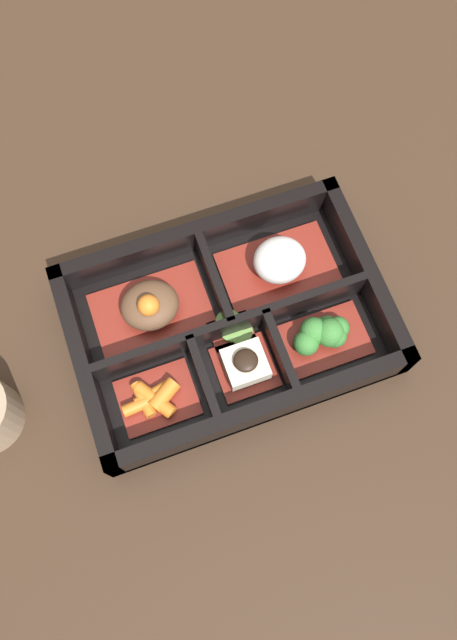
{
  "coord_description": "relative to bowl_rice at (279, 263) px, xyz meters",
  "views": [
    {
      "loc": [
        -0.07,
        -0.19,
        0.6
      ],
      "look_at": [
        0.0,
        0.0,
        0.03
      ],
      "focal_mm": 35.0,
      "sensor_mm": 36.0,
      "label": 1
    }
  ],
  "objects": [
    {
      "name": "bowl_stew",
      "position": [
        -0.13,
        -0.0,
        -0.0
      ],
      "size": [
        0.11,
        0.07,
        0.05
      ],
      "color": "maroon",
      "rests_on": "bento_base"
    },
    {
      "name": "bowl_greens",
      "position": [
        0.01,
        -0.08,
        -0.0
      ],
      "size": [
        0.08,
        0.06,
        0.03
      ],
      "color": "maroon",
      "rests_on": "bento_base"
    },
    {
      "name": "bowl_rice",
      "position": [
        0.0,
        0.0,
        0.0
      ],
      "size": [
        0.11,
        0.07,
        0.05
      ],
      "color": "maroon",
      "rests_on": "bento_base"
    },
    {
      "name": "bowl_pickles",
      "position": [
        -0.06,
        -0.05,
        -0.01
      ],
      "size": [
        0.04,
        0.03,
        0.01
      ],
      "color": "maroon",
      "rests_on": "bento_base"
    },
    {
      "name": "bowl_tofu",
      "position": [
        -0.07,
        -0.09,
        -0.01
      ],
      "size": [
        0.06,
        0.06,
        0.03
      ],
      "color": "maroon",
      "rests_on": "bento_base"
    },
    {
      "name": "bowl_carrots",
      "position": [
        -0.16,
        -0.09,
        -0.01
      ],
      "size": [
        0.07,
        0.06,
        0.02
      ],
      "color": "maroon",
      "rests_on": "bento_base"
    },
    {
      "name": "bento_base",
      "position": [
        -0.07,
        -0.04,
        -0.02
      ],
      "size": [
        0.3,
        0.2,
        0.01
      ],
      "color": "black",
      "rests_on": "ground_plane"
    },
    {
      "name": "ground_plane",
      "position": [
        -0.07,
        -0.04,
        -0.03
      ],
      "size": [
        3.0,
        3.0,
        0.0
      ],
      "primitive_type": "plane",
      "color": "#382619"
    },
    {
      "name": "bento_rim",
      "position": [
        -0.07,
        -0.04,
        -0.0
      ],
      "size": [
        0.3,
        0.2,
        0.05
      ],
      "color": "black",
      "rests_on": "ground_plane"
    }
  ]
}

